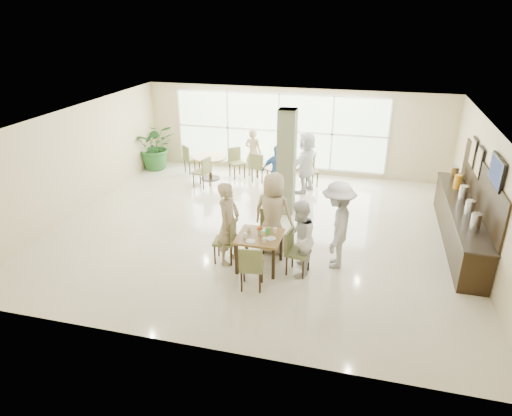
% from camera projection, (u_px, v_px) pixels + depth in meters
% --- Properties ---
extents(ground, '(10.00, 10.00, 0.00)m').
position_uv_depth(ground, '(260.00, 229.00, 11.48)').
color(ground, beige).
rests_on(ground, ground).
extents(room_shell, '(10.00, 10.00, 10.00)m').
position_uv_depth(room_shell, '(261.00, 164.00, 10.80)').
color(room_shell, white).
rests_on(room_shell, ground).
extents(window_bank, '(7.00, 0.04, 7.00)m').
position_uv_depth(window_bank, '(279.00, 131.00, 14.99)').
color(window_bank, silver).
rests_on(window_bank, ground).
extents(column, '(0.45, 0.45, 2.80)m').
position_uv_depth(column, '(286.00, 163.00, 11.89)').
color(column, '#656B4B').
rests_on(column, ground).
extents(main_table, '(0.92, 0.92, 0.75)m').
position_uv_depth(main_table, '(260.00, 240.00, 9.53)').
color(main_table, brown).
rests_on(main_table, ground).
extents(round_table_left, '(1.10, 1.10, 0.75)m').
position_uv_depth(round_table_left, '(210.00, 162.00, 14.65)').
color(round_table_left, brown).
rests_on(round_table_left, ground).
extents(round_table_right, '(1.13, 1.13, 0.75)m').
position_uv_depth(round_table_right, '(281.00, 171.00, 13.79)').
color(round_table_right, brown).
rests_on(round_table_right, ground).
extents(chairs_main_table, '(2.13, 2.12, 0.95)m').
position_uv_depth(chairs_main_table, '(261.00, 247.00, 9.60)').
color(chairs_main_table, olive).
rests_on(chairs_main_table, ground).
extents(chairs_table_left, '(2.22, 1.76, 0.95)m').
position_uv_depth(chairs_table_left, '(210.00, 164.00, 14.70)').
color(chairs_table_left, olive).
rests_on(chairs_table_left, ground).
extents(chairs_table_right, '(2.19, 1.80, 0.95)m').
position_uv_depth(chairs_table_right, '(282.00, 173.00, 13.90)').
color(chairs_table_right, olive).
rests_on(chairs_table_right, ground).
extents(tabletop_clutter, '(0.68, 0.78, 0.21)m').
position_uv_depth(tabletop_clutter, '(260.00, 233.00, 9.46)').
color(tabletop_clutter, white).
rests_on(tabletop_clutter, main_table).
extents(buffet_counter, '(0.64, 4.70, 1.95)m').
position_uv_depth(buffet_counter, '(461.00, 220.00, 10.63)').
color(buffet_counter, black).
rests_on(buffet_counter, ground).
extents(wall_tv, '(0.06, 1.00, 0.58)m').
position_uv_depth(wall_tv, '(497.00, 171.00, 8.95)').
color(wall_tv, black).
rests_on(wall_tv, ground).
extents(framed_art_a, '(0.05, 0.55, 0.70)m').
position_uv_depth(framed_art_a, '(479.00, 162.00, 10.49)').
color(framed_art_a, black).
rests_on(framed_art_a, ground).
extents(framed_art_b, '(0.05, 0.55, 0.70)m').
position_uv_depth(framed_art_b, '(473.00, 152.00, 11.20)').
color(framed_art_b, black).
rests_on(framed_art_b, ground).
extents(potted_plant, '(1.85, 1.85, 1.59)m').
position_uv_depth(potted_plant, '(156.00, 146.00, 15.51)').
color(potted_plant, '#245A24').
rests_on(potted_plant, ground).
extents(teen_left, '(0.55, 0.73, 1.83)m').
position_uv_depth(teen_left, '(229.00, 223.00, 9.65)').
color(teen_left, tan).
rests_on(teen_left, ground).
extents(teen_far, '(0.98, 0.64, 1.87)m').
position_uv_depth(teen_far, '(273.00, 213.00, 10.07)').
color(teen_far, tan).
rests_on(teen_far, ground).
extents(teen_right, '(0.63, 0.80, 1.62)m').
position_uv_depth(teen_right, '(299.00, 239.00, 9.23)').
color(teen_right, white).
rests_on(teen_right, ground).
extents(teen_standing, '(0.73, 1.24, 1.90)m').
position_uv_depth(teen_standing, '(337.00, 225.00, 9.49)').
color(teen_standing, '#A4A4A7').
rests_on(teen_standing, ground).
extents(adult_a, '(1.04, 0.73, 1.62)m').
position_uv_depth(adult_a, '(277.00, 173.00, 12.95)').
color(adult_a, '#3A6BB0').
rests_on(adult_a, ground).
extents(adult_b, '(1.30, 1.84, 1.83)m').
position_uv_depth(adult_b, '(306.00, 162.00, 13.50)').
color(adult_b, white).
rests_on(adult_b, ground).
extents(adult_standing, '(0.64, 0.48, 1.59)m').
position_uv_depth(adult_standing, '(253.00, 153.00, 14.81)').
color(adult_standing, tan).
rests_on(adult_standing, ground).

